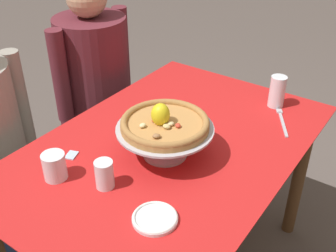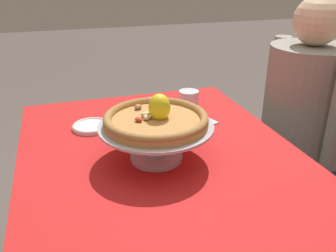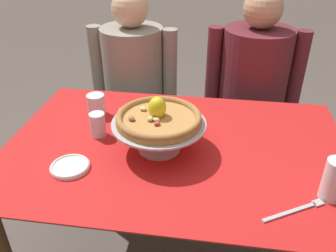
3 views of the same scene
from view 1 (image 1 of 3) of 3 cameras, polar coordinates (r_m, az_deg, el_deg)
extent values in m
cylinder|color=brown|center=(2.07, 17.76, -6.83)|extent=(0.06, 0.06, 0.69)
cylinder|color=brown|center=(2.31, 1.05, -0.66)|extent=(0.06, 0.06, 0.69)
cube|color=brown|center=(1.55, 0.20, -3.08)|extent=(1.27, 0.84, 0.02)
cube|color=red|center=(1.54, 0.20, -2.64)|extent=(1.31, 0.88, 0.00)
cylinder|color=#B7B7C1|center=(1.49, -0.42, -3.75)|extent=(0.16, 0.16, 0.01)
cylinder|color=#B7B7C1|center=(1.45, -0.42, -2.05)|extent=(0.06, 0.06, 0.09)
cylinder|color=#B7B7C1|center=(1.43, -0.43, -0.35)|extent=(0.35, 0.35, 0.01)
cylinder|color=#BC8447|center=(1.42, -0.43, 0.11)|extent=(0.31, 0.31, 0.02)
torus|color=#A6743E|center=(1.41, -0.44, 0.57)|extent=(0.31, 0.31, 0.02)
ellipsoid|color=tan|center=(1.40, -0.47, 0.55)|extent=(0.03, 0.02, 0.01)
ellipsoid|color=beige|center=(1.39, -3.55, 0.09)|extent=(0.03, 0.02, 0.01)
ellipsoid|color=beige|center=(1.39, 0.37, 0.31)|extent=(0.03, 0.03, 0.01)
ellipsoid|color=tan|center=(1.38, -0.20, -0.05)|extent=(0.02, 0.03, 0.02)
ellipsoid|color=#C63D28|center=(1.42, -1.93, 0.74)|extent=(0.02, 0.02, 0.01)
ellipsoid|color=#996B42|center=(1.33, -1.62, -1.40)|extent=(0.03, 0.03, 0.01)
ellipsoid|color=#C63D28|center=(1.39, 1.40, 0.08)|extent=(0.03, 0.03, 0.01)
ellipsoid|color=beige|center=(1.41, -0.71, 0.76)|extent=(0.03, 0.04, 0.02)
ellipsoid|color=yellow|center=(1.40, -1.06, 1.61)|extent=(0.07, 0.07, 0.08)
cylinder|color=white|center=(1.82, 14.99, 4.67)|extent=(0.07, 0.07, 0.14)
cylinder|color=silver|center=(1.84, 14.84, 3.68)|extent=(0.06, 0.06, 0.07)
cylinder|color=white|center=(1.41, -15.55, -5.42)|extent=(0.08, 0.08, 0.09)
cylinder|color=silver|center=(1.42, -15.45, -5.97)|extent=(0.07, 0.07, 0.06)
cylinder|color=white|center=(1.34, -8.86, -6.68)|extent=(0.06, 0.06, 0.10)
cylinder|color=silver|center=(1.35, -8.80, -7.29)|extent=(0.05, 0.05, 0.06)
cylinder|color=white|center=(1.23, -1.83, -12.80)|extent=(0.14, 0.14, 0.01)
torus|color=white|center=(1.23, -1.83, -12.60)|extent=(0.13, 0.13, 0.01)
cube|color=#B7B7C1|center=(1.72, 15.75, 0.24)|extent=(0.17, 0.11, 0.01)
cube|color=#B7B7C1|center=(1.81, 15.26, 2.02)|extent=(0.04, 0.04, 0.01)
cube|color=silver|center=(1.52, -13.32, -3.98)|extent=(0.06, 0.05, 0.00)
cube|color=navy|center=(2.11, -22.02, -11.36)|extent=(0.28, 0.32, 0.45)
cylinder|color=gray|center=(1.91, -20.11, 3.55)|extent=(0.08, 0.08, 0.44)
cube|color=maroon|center=(2.42, -9.16, -2.93)|extent=(0.28, 0.32, 0.45)
cylinder|color=maroon|center=(2.17, -10.28, 7.83)|extent=(0.36, 0.36, 0.54)
cylinder|color=maroon|center=(2.02, -14.77, 6.66)|extent=(0.08, 0.08, 0.46)
cylinder|color=maroon|center=(2.30, -6.49, 10.67)|extent=(0.08, 0.08, 0.46)
camera|label=2|loc=(1.99, 23.34, 20.53)|focal=38.52mm
camera|label=3|loc=(1.23, 54.36, 13.57)|focal=37.14mm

